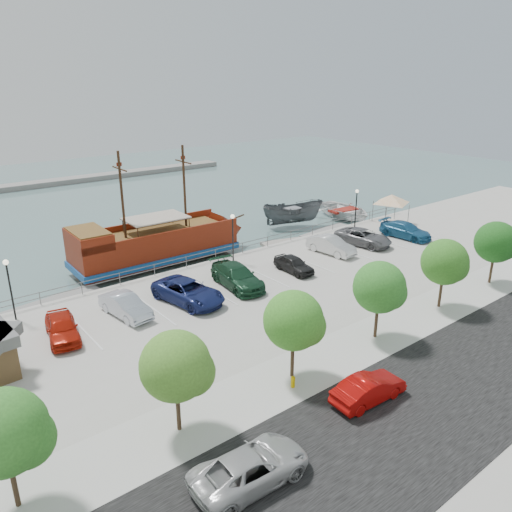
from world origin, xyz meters
TOP-DOWN VIEW (x-y plane):
  - ground at (0.00, 0.00)m, footprint 160.00×160.00m
  - street at (0.00, -16.00)m, footprint 100.00×8.00m
  - sidewalk at (0.00, -10.00)m, footprint 100.00×4.00m
  - seawall_railing at (0.00, 7.80)m, footprint 50.00×0.06m
  - far_shore at (10.00, 55.00)m, footprint 40.00×3.00m
  - pirate_ship at (-3.10, 12.52)m, footprint 17.61×5.20m
  - patrol_boat at (13.63, 13.70)m, footprint 7.50×5.52m
  - speedboat at (20.93, 12.37)m, footprint 6.45×8.42m
  - dock_west at (-14.74, 9.20)m, footprint 7.62×3.33m
  - dock_mid at (9.25, 9.20)m, footprint 6.42×3.34m
  - dock_east at (14.63, 9.20)m, footprint 7.33×2.91m
  - canopy_tent at (20.62, 5.49)m, footprint 5.92×5.92m
  - street_van at (-14.34, -14.52)m, footprint 5.16×2.54m
  - street_sedan at (-6.45, -13.97)m, footprint 4.23×1.68m
  - fire_hydrant at (-8.66, -10.80)m, footprint 0.24×0.24m
  - lamp_post_left at (-18.00, 6.50)m, footprint 0.36×0.36m
  - lamp_post_mid at (0.00, 6.50)m, footprint 0.36×0.36m
  - lamp_post_right at (16.00, 6.50)m, footprint 0.36×0.36m
  - tree_a at (-21.85, -10.07)m, footprint 3.30×3.20m
  - tree_b at (-14.85, -10.07)m, footprint 3.30×3.20m
  - tree_c at (-7.85, -10.07)m, footprint 3.30×3.20m
  - tree_d at (-0.85, -10.07)m, footprint 3.30×3.20m
  - tree_e at (6.15, -10.07)m, footprint 3.30×3.20m
  - tree_f at (13.15, -10.07)m, footprint 3.30×3.20m
  - parked_car_a at (-16.36, 1.93)m, footprint 2.62×4.73m
  - parked_car_b at (-11.94, 2.42)m, footprint 2.19×4.71m
  - parked_car_c at (-7.46, 1.69)m, footprint 3.74×6.25m
  - parked_car_d at (-3.01, 1.81)m, footprint 3.00×6.00m
  - parked_car_e at (2.50, 1.36)m, footprint 1.79×4.06m
  - parked_car_f at (8.29, 2.63)m, footprint 2.11×4.92m
  - parked_car_g at (12.55, 2.45)m, footprint 3.51×5.89m
  - parked_car_h at (17.66, 1.32)m, footprint 2.58×5.53m

SIDE VIEW (x-z plane):
  - ground at x=0.00m, z-range -1.00..-1.00m
  - dock_mid at x=9.25m, z-range -1.00..-0.65m
  - dock_east at x=14.63m, z-range -1.00..-0.59m
  - dock_west at x=-14.74m, z-range -1.00..-0.58m
  - far_shore at x=10.00m, z-range -1.00..-0.20m
  - speedboat at x=20.93m, z-range -1.00..0.62m
  - street at x=0.00m, z-range -0.01..0.03m
  - sidewalk at x=0.00m, z-range -0.01..0.04m
  - patrol_boat at x=13.63m, z-range -1.00..1.73m
  - fire_hydrant at x=-8.66m, z-range 0.03..0.72m
  - seawall_railing at x=0.00m, z-range 0.03..1.03m
  - parked_car_e at x=2.50m, z-range 0.00..1.36m
  - street_sedan at x=-6.45m, z-range 0.00..1.37m
  - street_van at x=-14.34m, z-range 0.00..1.41m
  - parked_car_b at x=-11.94m, z-range 0.00..1.50m
  - parked_car_a at x=-16.36m, z-range 0.00..1.52m
  - parked_car_g at x=12.55m, z-range 0.00..1.54m
  - parked_car_h at x=17.66m, z-range 0.00..1.56m
  - parked_car_f at x=8.29m, z-range 0.00..1.58m
  - parked_car_c at x=-7.46m, z-range 0.00..1.63m
  - parked_car_d at x=-3.01m, z-range 0.00..1.67m
  - pirate_ship at x=-3.10m, z-range -4.68..6.38m
  - lamp_post_left at x=-18.00m, z-range 0.80..5.08m
  - lamp_post_mid at x=0.00m, z-range 0.80..5.08m
  - lamp_post_right at x=16.00m, z-range 0.80..5.08m
  - canopy_tent at x=20.62m, z-range 1.39..5.15m
  - tree_a at x=-21.85m, z-range 0.80..5.80m
  - tree_b at x=-14.85m, z-range 0.80..5.80m
  - tree_c at x=-7.85m, z-range 0.80..5.80m
  - tree_d at x=-0.85m, z-range 0.80..5.80m
  - tree_e at x=6.15m, z-range 0.80..5.80m
  - tree_f at x=13.15m, z-range 0.80..5.80m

